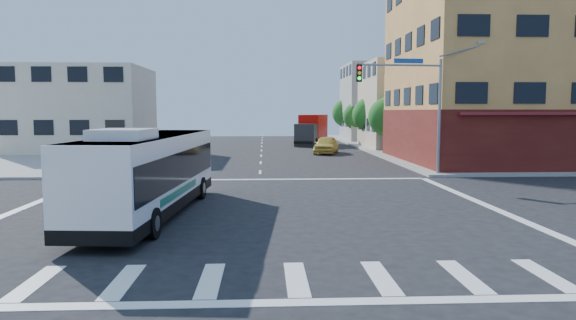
{
  "coord_description": "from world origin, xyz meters",
  "views": [
    {
      "loc": [
        0.26,
        -19.66,
        3.92
      ],
      "look_at": [
        1.37,
        4.14,
        1.63
      ],
      "focal_mm": 32.0,
      "sensor_mm": 36.0,
      "label": 1
    }
  ],
  "objects": [
    {
      "name": "building_east_near",
      "position": [
        16.98,
        33.98,
        4.51
      ],
      "size": [
        12.06,
        10.06,
        9.0
      ],
      "color": "#BEAD91",
      "rests_on": "ground"
    },
    {
      "name": "box_truck",
      "position": [
        5.72,
        38.92,
        1.68
      ],
      "size": [
        4.48,
        8.0,
        3.46
      ],
      "rotation": [
        0.0,
        0.0,
        -0.31
      ],
      "color": "#232427",
      "rests_on": "ground"
    },
    {
      "name": "street_tree_c",
      "position": [
        11.9,
        43.92,
        3.46
      ],
      "size": [
        3.4,
        3.4,
        5.29
      ],
      "color": "#371F14",
      "rests_on": "ground"
    },
    {
      "name": "signal_mast_ne",
      "position": [
        9.08,
        10.62,
        4.98
      ],
      "size": [
        7.91,
        1.13,
        8.07
      ],
      "color": "gray",
      "rests_on": "ground"
    },
    {
      "name": "ground",
      "position": [
        0.0,
        0.0,
        0.0
      ],
      "size": [
        120.0,
        120.0,
        0.0
      ],
      "primitive_type": "plane",
      "color": "black",
      "rests_on": "ground"
    },
    {
      "name": "corner_building_ne",
      "position": [
        19.99,
        18.48,
        5.89
      ],
      "size": [
        18.1,
        15.44,
        14.0
      ],
      "color": "#D9994E",
      "rests_on": "ground"
    },
    {
      "name": "building_east_far",
      "position": [
        16.98,
        47.98,
        5.01
      ],
      "size": [
        12.06,
        10.06,
        10.0
      ],
      "color": "#9E9F9A",
      "rests_on": "ground"
    },
    {
      "name": "street_tree_a",
      "position": [
        11.9,
        27.92,
        3.59
      ],
      "size": [
        3.6,
        3.6,
        5.53
      ],
      "color": "#371F14",
      "rests_on": "ground"
    },
    {
      "name": "parked_car",
      "position": [
        5.97,
        27.15,
        0.81
      ],
      "size": [
        3.06,
        5.1,
        1.63
      ],
      "primitive_type": "imported",
      "rotation": [
        0.0,
        0.0,
        -0.25
      ],
      "color": "gold",
      "rests_on": "ground"
    },
    {
      "name": "transit_bus",
      "position": [
        -3.98,
        -0.37,
        1.64
      ],
      "size": [
        3.34,
        11.46,
        3.35
      ],
      "rotation": [
        0.0,
        0.0,
        -0.08
      ],
      "color": "black",
      "rests_on": "ground"
    },
    {
      "name": "street_tree_d",
      "position": [
        11.9,
        51.92,
        3.88
      ],
      "size": [
        4.0,
        4.0,
        6.03
      ],
      "color": "#371F14",
      "rests_on": "ground"
    },
    {
      "name": "building_west",
      "position": [
        -17.02,
        29.98,
        4.01
      ],
      "size": [
        12.06,
        10.06,
        8.0
      ],
      "color": "beige",
      "rests_on": "ground"
    },
    {
      "name": "street_tree_b",
      "position": [
        11.9,
        35.92,
        3.75
      ],
      "size": [
        3.8,
        3.8,
        5.79
      ],
      "color": "#371F14",
      "rests_on": "ground"
    }
  ]
}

